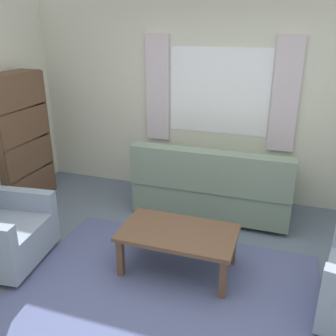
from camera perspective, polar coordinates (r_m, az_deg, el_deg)
The scene contains 7 objects.
ground_plane at distance 3.55m, azimuth -0.68°, elevation -18.42°, with size 6.24×6.24×0.00m, color slate.
wall_back at distance 5.01m, azimuth 7.91°, elevation 10.02°, with size 5.32×0.12×2.60m, color beige.
window_with_curtains at distance 4.90m, azimuth 7.81°, elevation 11.56°, with size 1.98×0.07×1.40m.
area_rug at distance 3.55m, azimuth -0.68°, elevation -18.34°, with size 2.70×1.98×0.01m, color #4C5684.
couch at distance 4.65m, azimuth 6.86°, elevation -2.96°, with size 1.90×0.82×0.92m.
coffee_table at distance 3.58m, azimuth 1.58°, elevation -10.48°, with size 1.10×0.64×0.44m.
bookshelf at distance 5.17m, azimuth -21.46°, elevation 3.30°, with size 0.30×0.94×1.72m.
Camera 1 is at (0.90, -2.57, 2.28)m, focal length 39.52 mm.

